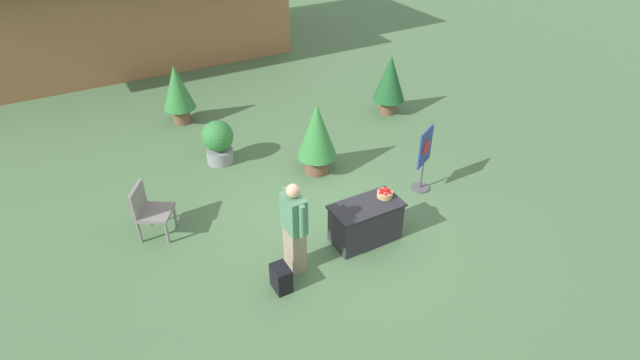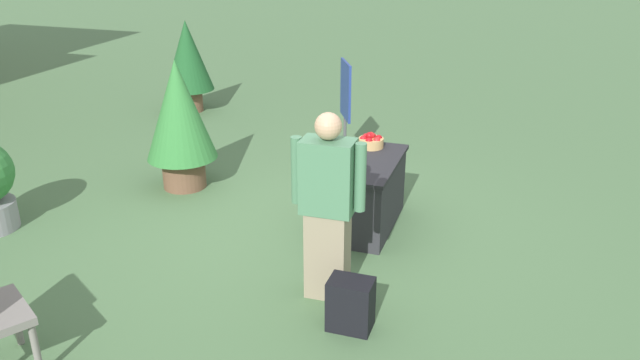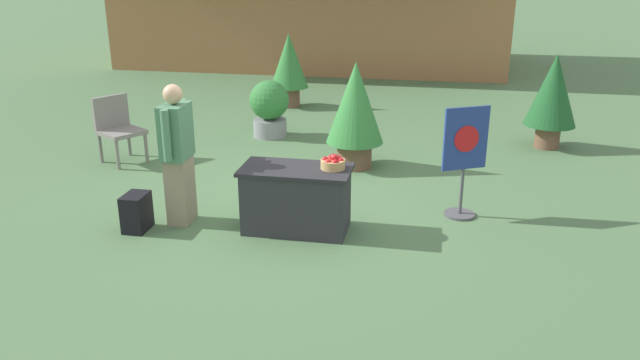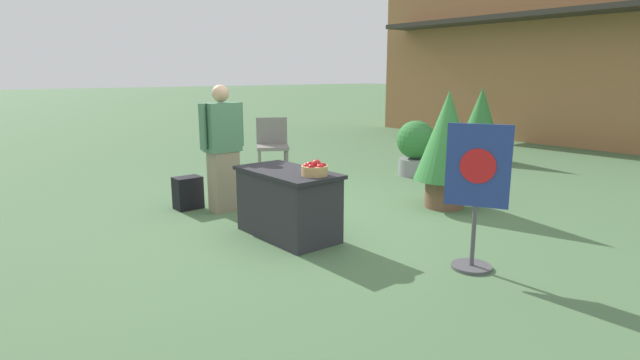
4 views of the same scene
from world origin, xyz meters
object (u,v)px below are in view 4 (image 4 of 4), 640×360
object	(u,v)px
poster_board	(476,193)
potted_plant_near_right	(416,146)
apple_basket	(315,169)
potted_plant_near_left	(447,142)
backpack	(188,193)
patio_chair	(272,142)
person_visitor	(223,148)
display_table	(288,203)
potted_plant_far_left	(481,118)

from	to	relation	value
poster_board	potted_plant_near_right	distance (m)	4.23
apple_basket	potted_plant_near_left	size ratio (longest dim) A/B	0.17
backpack	patio_chair	bearing A→B (deg)	121.54
person_visitor	potted_plant_near_left	xyz separation A→B (m)	(1.67, 2.32, 0.05)
display_table	backpack	world-z (taller)	display_table
potted_plant_far_left	potted_plant_near_left	world-z (taller)	potted_plant_near_left
display_table	person_visitor	distance (m)	1.41
apple_basket	potted_plant_far_left	world-z (taller)	potted_plant_far_left
display_table	potted_plant_near_right	world-z (taller)	potted_plant_near_right
person_visitor	backpack	size ratio (longest dim) A/B	3.79
poster_board	potted_plant_near_right	bearing A→B (deg)	-160.53
apple_basket	potted_plant_far_left	distance (m)	6.07
poster_board	potted_plant_far_left	distance (m)	6.05
potted_plant_far_left	person_visitor	bearing A→B (deg)	-88.65
patio_chair	potted_plant_far_left	size ratio (longest dim) A/B	0.66
person_visitor	poster_board	distance (m)	3.24
patio_chair	potted_plant_near_right	distance (m)	2.51
potted_plant_near_left	backpack	bearing A→B (deg)	-128.09
potted_plant_far_left	display_table	bearing A→B (deg)	-75.76
person_visitor	potted_plant_near_right	xyz separation A→B (m)	(0.05, 3.66, -0.31)
person_visitor	patio_chair	distance (m)	2.65
backpack	apple_basket	bearing A→B (deg)	10.59
apple_basket	potted_plant_far_left	bearing A→B (deg)	108.01
person_visitor	backpack	bearing A→B (deg)	-143.10
display_table	person_visitor	world-z (taller)	person_visitor
poster_board	potted_plant_far_left	size ratio (longest dim) A/B	0.90
potted_plant_near_right	potted_plant_near_left	distance (m)	2.13
person_visitor	patio_chair	bearing A→B (deg)	131.18
poster_board	potted_plant_near_right	xyz separation A→B (m)	(-3.09, 2.88, -0.20)
apple_basket	potted_plant_near_right	size ratio (longest dim) A/B	0.28
backpack	potted_plant_near_left	world-z (taller)	potted_plant_near_left
patio_chair	potted_plant_near_right	bearing A→B (deg)	74.60
patio_chair	potted_plant_near_right	size ratio (longest dim) A/B	1.01
patio_chair	potted_plant_far_left	world-z (taller)	potted_plant_far_left
apple_basket	poster_board	size ratio (longest dim) A/B	0.20
potted_plant_near_right	potted_plant_far_left	distance (m)	2.24
apple_basket	potted_plant_near_left	world-z (taller)	potted_plant_near_left
person_visitor	poster_board	world-z (taller)	person_visitor
backpack	potted_plant_far_left	distance (m)	6.21
potted_plant_far_left	potted_plant_near_right	bearing A→B (deg)	-85.13
potted_plant_near_left	poster_board	bearing A→B (deg)	-46.43
poster_board	patio_chair	distance (m)	5.06
patio_chair	potted_plant_near_left	distance (m)	3.49
poster_board	patio_chair	bearing A→B (deg)	-130.89
backpack	person_visitor	bearing A→B (deg)	38.28
display_table	poster_board	distance (m)	1.98
poster_board	potted_plant_far_left	bearing A→B (deg)	-174.72
poster_board	potted_plant_near_left	bearing A→B (deg)	-163.98
person_visitor	potted_plant_near_right	bearing A→B (deg)	87.84
display_table	potted_plant_near_right	size ratio (longest dim) A/B	1.27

